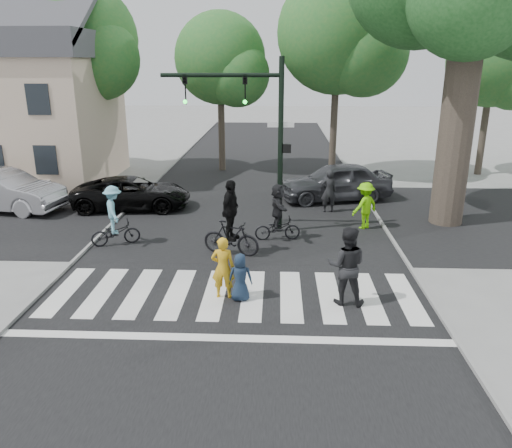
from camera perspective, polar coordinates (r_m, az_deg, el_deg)
The scene contains 23 objects.
ground at distance 12.35m, azimuth -2.97°, elevation -10.05°, with size 120.00×120.00×0.00m, color gray.
road_stem at distance 16.91m, azimuth -1.40°, elevation -2.05°, with size 10.00×70.00×0.01m, color black.
road_cross at distance 19.75m, azimuth -0.82°, elevation 0.93°, with size 70.00×10.00×0.01m, color black.
curb_left at distance 17.95m, azimuth -17.71°, elevation -1.58°, with size 0.10×70.00×0.10m, color gray.
curb_right at distance 17.32m, azimuth 15.53°, elevation -2.09°, with size 0.10×70.00×0.10m, color gray.
crosswalk at distance 12.94m, azimuth -2.69°, elevation -8.65°, with size 10.00×3.85×0.01m.
traffic_signal at distance 17.17m, azimuth -0.02°, elevation 11.64°, with size 4.45×0.29×6.00m.
bg_tree_1 at distance 28.11m, azimuth -18.99°, elevation 18.83°, with size 6.09×5.80×9.80m.
bg_tree_2 at distance 27.61m, azimuth -3.63°, elevation 17.93°, with size 5.04×4.80×8.40m.
bg_tree_3 at distance 26.34m, azimuth 10.10°, elevation 20.23°, with size 6.30×6.00×10.20m.
bg_tree_4 at distance 29.18m, azimuth 25.98°, elevation 15.96°, with size 4.83×4.60×8.15m.
house at distance 27.91m, azimuth -24.95°, elevation 12.27°, with size 8.40×8.10×8.82m.
pedestrian_woman at distance 12.76m, azimuth -3.80°, elevation -5.01°, with size 0.60×0.39×1.65m, color gold.
pedestrian_child at distance 12.68m, azimuth -1.81°, elevation -6.12°, with size 0.61×0.40×1.26m, color #18273B.
pedestrian_adult at distance 12.57m, azimuth 10.31°, elevation -4.70°, with size 0.99×0.77×2.03m, color black.
cyclist_left at distance 17.04m, azimuth -15.88°, elevation 0.47°, with size 1.68×1.18×2.01m.
cyclist_mid at distance 15.53m, azimuth -2.90°, elevation -0.08°, with size 1.91×1.21×2.41m.
cyclist_right at distance 16.87m, azimuth 2.49°, elevation 1.01°, with size 1.60×1.49×1.97m.
car_suv at distance 21.23m, azimuth -14.00°, elevation 3.45°, with size 2.19×4.76×1.32m, color black.
car_silver at distance 22.76m, azimuth -26.97°, elevation 3.41°, with size 1.76×5.04×1.66m, color #B4B3B8.
car_grey at distance 22.13m, azimuth 9.08°, elevation 4.79°, with size 1.95×4.85×1.65m, color #3A3B40.
bystander_hivis at distance 18.50m, azimuth 12.35°, elevation 2.07°, with size 1.11×0.64×1.71m, color #6AD407.
bystander_dark at distance 20.28m, azimuth 8.31°, elevation 3.73°, with size 0.63×0.42×1.74m, color black.
Camera 1 is at (1.10, -10.85, 5.81)m, focal length 35.00 mm.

